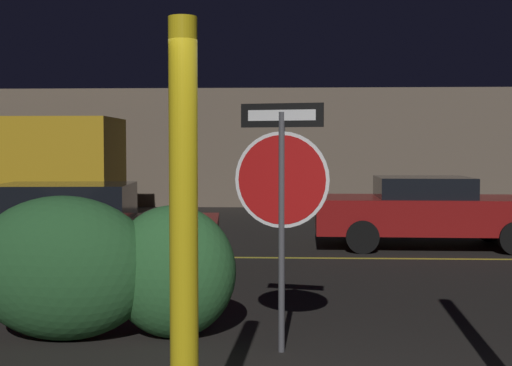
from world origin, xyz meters
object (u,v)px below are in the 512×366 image
(hedge_bush_1, at_px, (63,268))
(passing_car_3, at_px, (429,211))
(passing_car_2, at_px, (57,230))
(stop_sign, at_px, (282,181))
(yellow_pole_left, at_px, (184,253))
(hedge_bush_2, at_px, (173,272))

(hedge_bush_1, xyz_separation_m, passing_car_3, (4.93, 6.87, -0.02))
(passing_car_2, bearing_deg, stop_sign, -143.03)
(yellow_pole_left, bearing_deg, passing_car_2, 113.80)
(hedge_bush_2, bearing_deg, yellow_pole_left, -79.66)
(hedge_bush_2, bearing_deg, passing_car_3, 60.23)
(passing_car_2, xyz_separation_m, passing_car_3, (6.12, 3.42, 0.01))
(hedge_bush_1, bearing_deg, hedge_bush_2, 7.03)
(stop_sign, height_order, hedge_bush_1, stop_sign)
(stop_sign, height_order, passing_car_3, stop_sign)
(yellow_pole_left, distance_m, hedge_bush_1, 3.42)
(hedge_bush_2, distance_m, passing_car_3, 7.77)
(yellow_pole_left, distance_m, hedge_bush_2, 3.19)
(yellow_pole_left, height_order, passing_car_3, yellow_pole_left)
(passing_car_2, distance_m, passing_car_3, 7.01)
(hedge_bush_1, bearing_deg, yellow_pole_left, -60.95)
(stop_sign, relative_size, hedge_bush_2, 1.74)
(stop_sign, relative_size, yellow_pole_left, 0.88)
(hedge_bush_2, height_order, passing_car_2, passing_car_2)
(yellow_pole_left, height_order, hedge_bush_2, yellow_pole_left)
(passing_car_2, bearing_deg, yellow_pole_left, -160.78)
(yellow_pole_left, relative_size, hedge_bush_2, 1.97)
(stop_sign, distance_m, passing_car_2, 5.13)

